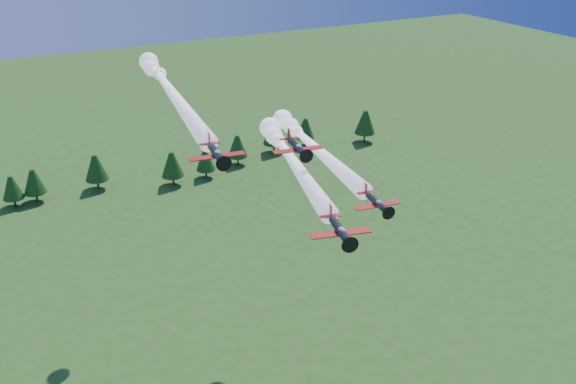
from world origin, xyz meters
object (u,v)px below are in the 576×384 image
plane_lead (289,156)px  plane_left (168,88)px  plane_right (311,144)px  plane_slot (297,147)px

plane_lead → plane_left: (-12.60, 19.69, 7.74)m
plane_left → plane_right: bearing=-26.5°
plane_slot → plane_right: bearing=61.9°
plane_left → plane_right: 25.79m
plane_lead → plane_left: size_ratio=0.76×
plane_left → plane_slot: plane_left is taller
plane_left → plane_right: plane_left is taller
plane_right → plane_slot: 17.15m
plane_left → plane_slot: bearing=-61.3°
plane_left → plane_slot: size_ratio=7.12×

